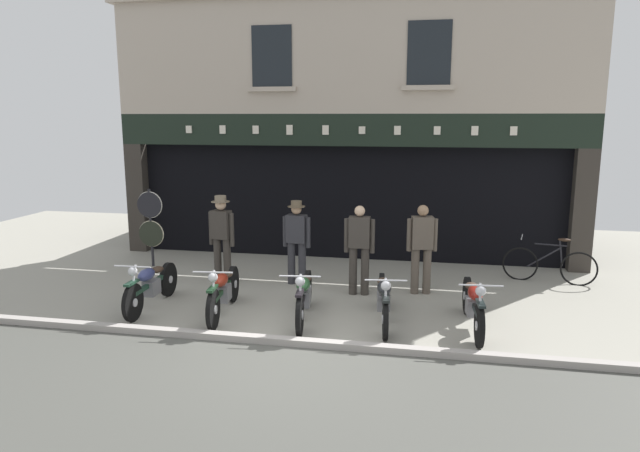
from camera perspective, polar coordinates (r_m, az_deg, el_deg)
The scene contains 15 objects.
ground at distance 7.49m, azimuth -5.08°, elevation -15.09°, with size 22.55×22.00×0.18m.
shop_facade at distance 14.69m, azimuth 3.54°, elevation 4.67°, with size 10.85×4.42×5.94m.
motorcycle_left at distance 10.20m, azimuth -16.58°, elevation -5.64°, with size 0.62×1.97×0.90m.
motorcycle_center_left at distance 9.58m, azimuth -9.66°, elevation -6.36°, with size 0.62×2.00×0.92m.
motorcycle_center at distance 9.20m, azimuth -1.62°, elevation -6.92°, with size 0.62×1.95×0.91m.
motorcycle_center_right at distance 9.15m, azimuth 6.38°, elevation -7.17°, with size 0.62×2.01×0.90m.
motorcycle_right at distance 9.12m, azimuth 15.09°, elevation -7.50°, with size 0.62×2.04×0.91m.
salesman_left at distance 11.36m, azimuth -9.82°, elevation -0.80°, with size 0.55×0.36×1.73m.
shopkeeper_center at distance 11.05m, azimuth -2.35°, elevation -1.25°, with size 0.56×0.34×1.65m.
salesman_right at distance 10.42m, azimuth 3.95°, elevation -2.00°, with size 0.56×0.25×1.66m.
assistant_far_right at distance 10.61m, azimuth 10.15°, elevation -1.89°, with size 0.55×0.29×1.66m.
tyre_sign_pole at distance 12.89m, azimuth -16.60°, elevation 0.54°, with size 0.58×0.06×1.71m.
advert_board_near at distance 12.91m, azimuth 9.51°, elevation 4.91°, with size 0.72×0.03×0.98m.
advert_board_far at distance 12.94m, azimuth 14.68°, elevation 4.41°, with size 0.66×0.03×0.98m.
leaning_bicycle at distance 12.14m, azimuth 21.99°, elevation -3.59°, with size 1.75×0.53×0.93m.
Camera 1 is at (1.92, -7.44, 3.24)m, focal length 31.98 mm.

